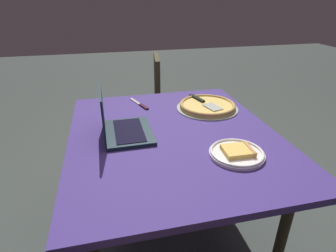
{
  "coord_description": "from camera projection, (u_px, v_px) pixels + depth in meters",
  "views": [
    {
      "loc": [
        -1.16,
        0.3,
        1.36
      ],
      "look_at": [
        -0.05,
        0.04,
        0.8
      ],
      "focal_mm": 28.95,
      "sensor_mm": 36.0,
      "label": 1
    }
  ],
  "objects": [
    {
      "name": "table_knife",
      "position": [
        141.0,
        105.0,
        1.69
      ],
      "size": [
        0.22,
        0.1,
        0.01
      ],
      "color": "#C3B2BB",
      "rests_on": "dining_table"
    },
    {
      "name": "pizza_tray",
      "position": [
        207.0,
        106.0,
        1.63
      ],
      "size": [
        0.37,
        0.37,
        0.04
      ],
      "color": "#9BA798",
      "rests_on": "dining_table"
    },
    {
      "name": "pizza_plate",
      "position": [
        237.0,
        153.0,
        1.16
      ],
      "size": [
        0.24,
        0.24,
        0.04
      ],
      "color": "white",
      "rests_on": "dining_table"
    },
    {
      "name": "chair_near",
      "position": [
        145.0,
        104.0,
        2.29
      ],
      "size": [
        0.46,
        0.46,
        0.92
      ],
      "color": "#322D18",
      "rests_on": "ground_plane"
    },
    {
      "name": "ground_plane",
      "position": [
        172.0,
        237.0,
        1.68
      ],
      "size": [
        12.0,
        12.0,
        0.0
      ],
      "primitive_type": "plane",
      "color": "#39403D"
    },
    {
      "name": "dining_table",
      "position": [
        173.0,
        145.0,
        1.39
      ],
      "size": [
        1.19,
        1.01,
        0.73
      ],
      "color": "navy",
      "rests_on": "ground_plane"
    },
    {
      "name": "laptop",
      "position": [
        120.0,
        126.0,
        1.31
      ],
      "size": [
        0.3,
        0.24,
        0.24
      ],
      "color": "black",
      "rests_on": "dining_table"
    }
  ]
}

